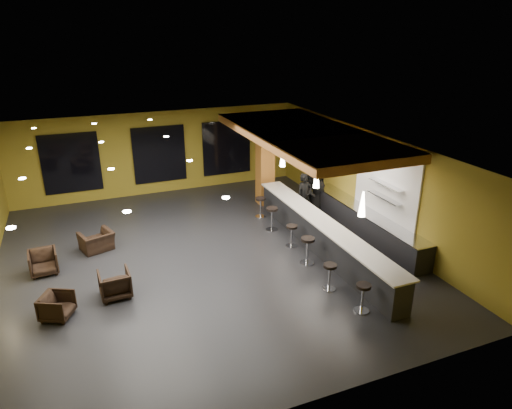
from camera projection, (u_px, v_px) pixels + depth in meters
name	position (u px, v px, depth m)	size (l,w,h in m)	color
floor	(203.00, 258.00, 14.36)	(12.00, 13.00, 0.10)	black
ceiling	(198.00, 147.00, 13.03)	(12.00, 13.00, 0.10)	black
wall_back	(159.00, 153.00, 19.34)	(12.00, 0.10, 3.50)	olive
wall_front	(301.00, 332.00, 8.05)	(12.00, 0.10, 3.50)	olive
wall_right	(369.00, 181.00, 15.81)	(0.10, 13.00, 3.50)	olive
wood_soffit	(305.00, 135.00, 15.36)	(3.60, 8.00, 0.28)	#AA6831
window_left	(71.00, 163.00, 18.04)	(2.20, 0.06, 2.40)	black
window_center	(159.00, 154.00, 19.26)	(2.20, 0.06, 2.40)	black
window_right	(227.00, 148.00, 20.31)	(2.20, 0.06, 2.40)	black
tile_backsplash	(386.00, 183.00, 14.83)	(0.06, 3.20, 2.40)	white
bar_counter	(321.00, 237.00, 14.57)	(0.60, 8.00, 1.00)	black
bar_top	(322.00, 222.00, 14.38)	(0.78, 8.10, 0.05)	silver
prep_counter	(365.00, 223.00, 15.73)	(0.70, 6.00, 0.86)	black
prep_top	(366.00, 211.00, 15.56)	(0.72, 6.00, 0.03)	silver
wall_shelf_lower	(385.00, 197.00, 14.75)	(0.30, 1.50, 0.03)	silver
wall_shelf_upper	(386.00, 184.00, 14.59)	(0.30, 1.50, 0.03)	silver
column	(265.00, 162.00, 18.07)	(0.60, 0.60, 3.50)	#995C22
pendant_0	(362.00, 204.00, 12.17)	(0.20, 0.20, 0.70)	white
pendant_1	(317.00, 177.00, 14.32)	(0.20, 0.20, 0.70)	white
pendant_2	(283.00, 157.00, 16.48)	(0.20, 0.20, 0.70)	white
staff_a	(304.00, 196.00, 16.95)	(0.63, 0.42, 1.74)	black
staff_b	(311.00, 192.00, 17.40)	(0.82, 0.64, 1.70)	black
staff_c	(317.00, 190.00, 17.73)	(0.80, 0.52, 1.64)	black
armchair_a	(57.00, 306.00, 11.27)	(0.69, 0.71, 0.65)	black
armchair_b	(115.00, 284.00, 12.16)	(0.79, 0.81, 0.74)	black
armchair_c	(43.00, 262.00, 13.29)	(0.76, 0.79, 0.71)	black
armchair_d	(97.00, 241.00, 14.68)	(0.97, 0.85, 0.63)	black
bar_stool_0	(363.00, 294.00, 11.46)	(0.39, 0.39, 0.78)	silver
bar_stool_1	(330.00, 273.00, 12.43)	(0.39, 0.39, 0.77)	silver
bar_stool_2	(308.00, 247.00, 13.77)	(0.43, 0.43, 0.86)	silver
bar_stool_3	(292.00, 233.00, 14.86)	(0.38, 0.38, 0.75)	silver
bar_stool_4	(272.00, 216.00, 16.03)	(0.43, 0.43, 0.85)	silver
bar_stool_5	(261.00, 205.00, 17.16)	(0.39, 0.39, 0.77)	silver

